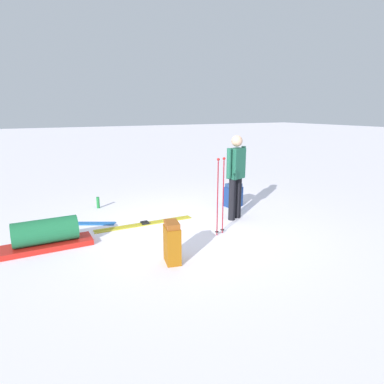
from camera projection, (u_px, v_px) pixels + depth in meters
name	position (u px, v px, depth m)	size (l,w,h in m)	color
ground_plane	(192.00, 228.00, 6.22)	(80.00, 80.00, 0.00)	white
skier_standing	(236.00, 173.00, 6.52)	(0.54, 0.32, 1.70)	black
ski_pair_near	(145.00, 224.00, 6.39)	(1.96, 0.21, 0.05)	gold
ski_pair_far	(69.00, 223.00, 6.42)	(1.66, 0.99, 0.05)	#1D58A6
backpack_large_dark	(172.00, 243.00, 4.74)	(0.27, 0.37, 0.63)	#93540E
backpack_bright	(233.00, 195.00, 7.55)	(0.41, 0.30, 0.54)	navy
ski_poles_planted_near	(220.00, 193.00, 5.72)	(0.21, 0.11, 1.39)	maroon
gear_sled	(46.00, 235.00, 5.25)	(1.40, 0.45, 0.49)	red
thermos_bottle	(98.00, 203.00, 7.43)	(0.07, 0.07, 0.26)	#1F7936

